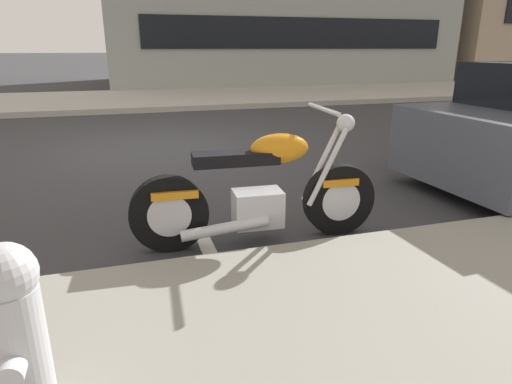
# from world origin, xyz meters

# --- Properties ---
(ground_plane) EXTENTS (260.00, 260.00, 0.00)m
(ground_plane) POSITION_xyz_m (0.00, 0.00, 0.00)
(ground_plane) COLOR #333335
(sidewalk_far_curb) EXTENTS (120.00, 5.00, 0.14)m
(sidewalk_far_curb) POSITION_xyz_m (12.00, 6.68, 0.07)
(sidewalk_far_curb) COLOR #ADA89E
(sidewalk_far_curb) RESTS_ON ground
(parking_stall_stripe) EXTENTS (0.12, 2.20, 0.01)m
(parking_stall_stripe) POSITION_xyz_m (0.00, -3.58, 0.00)
(parking_stall_stripe) COLOR silver
(parking_stall_stripe) RESTS_ON ground
(parked_motorcycle) EXTENTS (2.07, 0.62, 1.11)m
(parked_motorcycle) POSITION_xyz_m (0.46, -3.88, 0.42)
(parked_motorcycle) COLOR black
(parked_motorcycle) RESTS_ON ground
(fire_hydrant) EXTENTS (0.24, 0.36, 0.76)m
(fire_hydrant) POSITION_xyz_m (-1.03, -5.52, 0.54)
(fire_hydrant) COLOR #B7B7BC
(fire_hydrant) RESTS_ON sidewalk_near_curb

